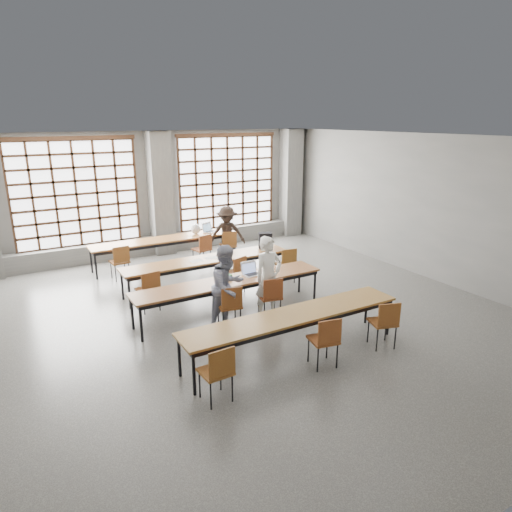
% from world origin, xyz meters
% --- Properties ---
extents(floor, '(11.00, 11.00, 0.00)m').
position_xyz_m(floor, '(0.00, 0.00, 0.00)').
color(floor, '#494946').
rests_on(floor, ground).
extents(ceiling, '(11.00, 11.00, 0.00)m').
position_xyz_m(ceiling, '(0.00, 0.00, 3.50)').
color(ceiling, silver).
rests_on(ceiling, floor).
extents(wall_back, '(10.00, 0.00, 10.00)m').
position_xyz_m(wall_back, '(0.00, 5.50, 1.75)').
color(wall_back, '#5F5F5C').
rests_on(wall_back, floor).
extents(wall_right, '(0.00, 11.00, 11.00)m').
position_xyz_m(wall_right, '(5.00, 0.00, 1.75)').
color(wall_right, '#5F5F5C').
rests_on(wall_right, floor).
extents(column_mid, '(0.60, 0.55, 3.50)m').
position_xyz_m(column_mid, '(0.00, 5.22, 1.75)').
color(column_mid, '#535350').
rests_on(column_mid, floor).
extents(column_right, '(0.60, 0.55, 3.50)m').
position_xyz_m(column_right, '(4.50, 5.22, 1.75)').
color(column_right, '#535350').
rests_on(column_right, floor).
extents(window_left, '(3.32, 0.12, 3.00)m').
position_xyz_m(window_left, '(-2.25, 5.42, 1.90)').
color(window_left, white).
rests_on(window_left, wall_back).
extents(window_right, '(3.32, 0.12, 3.00)m').
position_xyz_m(window_right, '(2.25, 5.42, 1.90)').
color(window_right, white).
rests_on(window_right, wall_back).
extents(sill_ledge, '(9.80, 0.35, 0.50)m').
position_xyz_m(sill_ledge, '(0.00, 5.30, 0.25)').
color(sill_ledge, '#535350').
rests_on(sill_ledge, floor).
extents(desk_row_a, '(4.00, 0.70, 0.73)m').
position_xyz_m(desk_row_a, '(-0.31, 4.08, 0.66)').
color(desk_row_a, brown).
rests_on(desk_row_a, floor).
extents(desk_row_b, '(4.00, 0.70, 0.73)m').
position_xyz_m(desk_row_b, '(-0.09, 1.85, 0.66)').
color(desk_row_b, brown).
rests_on(desk_row_b, floor).
extents(desk_row_c, '(4.00, 0.70, 0.73)m').
position_xyz_m(desk_row_c, '(-0.30, 0.28, 0.66)').
color(desk_row_c, brown).
rests_on(desk_row_c, floor).
extents(desk_row_d, '(4.00, 0.70, 0.73)m').
position_xyz_m(desk_row_d, '(-0.13, -1.72, 0.66)').
color(desk_row_d, brown).
rests_on(desk_row_d, floor).
extents(chair_back_left, '(0.45, 0.46, 0.88)m').
position_xyz_m(chair_back_left, '(-1.70, 3.45, 0.54)').
color(chair_back_left, brown).
rests_on(chair_back_left, floor).
extents(chair_back_mid, '(0.49, 0.49, 0.88)m').
position_xyz_m(chair_back_mid, '(0.50, 3.45, 0.54)').
color(chair_back_mid, brown).
rests_on(chair_back_mid, floor).
extents(chair_back_right, '(0.51, 0.51, 0.88)m').
position_xyz_m(chair_back_right, '(1.27, 3.45, 0.54)').
color(chair_back_right, brown).
rests_on(chair_back_right, floor).
extents(chair_mid_left, '(0.46, 0.47, 0.88)m').
position_xyz_m(chair_mid_left, '(-1.68, 1.23, 0.54)').
color(chair_mid_left, brown).
rests_on(chair_mid_left, floor).
extents(chair_mid_centre, '(0.53, 0.53, 0.88)m').
position_xyz_m(chair_mid_centre, '(0.34, 1.23, 0.54)').
color(chair_mid_centre, brown).
rests_on(chair_mid_centre, floor).
extents(chair_mid_right, '(0.45, 0.46, 0.88)m').
position_xyz_m(chair_mid_right, '(1.71, 1.22, 0.54)').
color(chair_mid_right, brown).
rests_on(chair_mid_right, floor).
extents(chair_front_left, '(0.49, 0.49, 0.88)m').
position_xyz_m(chair_front_left, '(-0.62, -0.35, 0.54)').
color(chair_front_left, brown).
rests_on(chair_front_left, floor).
extents(chair_front_right, '(0.49, 0.50, 0.88)m').
position_xyz_m(chair_front_right, '(0.28, -0.35, 0.54)').
color(chair_front_right, brown).
rests_on(chair_front_right, floor).
extents(chair_near_left, '(0.44, 0.45, 0.88)m').
position_xyz_m(chair_near_left, '(-1.82, -2.35, 0.54)').
color(chair_near_left, brown).
rests_on(chair_near_left, floor).
extents(chair_near_mid, '(0.49, 0.49, 0.88)m').
position_xyz_m(chair_near_mid, '(0.06, -2.35, 0.54)').
color(chair_near_mid, brown).
rests_on(chair_near_mid, floor).
extents(chair_near_right, '(0.53, 0.53, 0.88)m').
position_xyz_m(chair_near_right, '(1.35, -2.35, 0.54)').
color(chair_near_right, brown).
rests_on(chair_near_right, floor).
extents(student_male, '(0.64, 0.45, 1.67)m').
position_xyz_m(student_male, '(0.30, -0.22, 0.83)').
color(student_male, white).
rests_on(student_male, floor).
extents(student_female, '(0.95, 0.84, 1.62)m').
position_xyz_m(student_female, '(-0.60, -0.22, 0.81)').
color(student_female, '#191E4C').
rests_on(student_female, floor).
extents(student_back, '(1.14, 0.93, 1.53)m').
position_xyz_m(student_back, '(1.29, 3.58, 0.77)').
color(student_back, black).
rests_on(student_back, floor).
extents(laptop_front, '(0.38, 0.33, 0.26)m').
position_xyz_m(laptop_front, '(0.24, 0.39, 0.79)').
color(laptop_front, silver).
rests_on(laptop_front, desk_row_c).
extents(laptop_back, '(0.45, 0.43, 0.26)m').
position_xyz_m(laptop_back, '(1.01, 4.18, 0.79)').
color(laptop_back, '#B5B5BA').
rests_on(laptop_back, desk_row_a).
extents(mouse, '(0.11, 0.09, 0.04)m').
position_xyz_m(mouse, '(0.65, 0.26, 0.75)').
color(mouse, silver).
rests_on(mouse, desk_row_c).
extents(green_box, '(0.26, 0.12, 0.09)m').
position_xyz_m(green_box, '(-0.35, 0.36, 0.78)').
color(green_box, '#2B853E').
rests_on(green_box, desk_row_c).
extents(phone, '(0.13, 0.07, 0.01)m').
position_xyz_m(phone, '(-0.12, 0.18, 0.74)').
color(phone, black).
rests_on(phone, desk_row_c).
extents(paper_sheet_b, '(0.33, 0.25, 0.00)m').
position_xyz_m(paper_sheet_b, '(-0.39, 1.80, 0.73)').
color(paper_sheet_b, silver).
rests_on(paper_sheet_b, desk_row_b).
extents(paper_sheet_c, '(0.31, 0.23, 0.00)m').
position_xyz_m(paper_sheet_c, '(0.01, 1.85, 0.73)').
color(paper_sheet_c, white).
rests_on(paper_sheet_c, desk_row_b).
extents(backpack, '(0.37, 0.31, 0.40)m').
position_xyz_m(backpack, '(1.51, 1.90, 0.93)').
color(backpack, black).
rests_on(backpack, desk_row_b).
extents(plastic_bag, '(0.30, 0.26, 0.29)m').
position_xyz_m(plastic_bag, '(0.59, 4.13, 0.87)').
color(plastic_bag, silver).
rests_on(plastic_bag, desk_row_a).
extents(red_pouch, '(0.22, 0.15, 0.06)m').
position_xyz_m(red_pouch, '(-1.83, -2.27, 0.50)').
color(red_pouch, '#B21619').
rests_on(red_pouch, chair_near_left).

